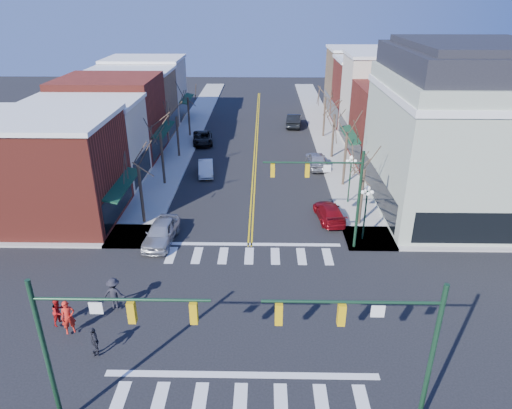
{
  "coord_description": "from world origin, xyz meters",
  "views": [
    {
      "loc": [
        0.96,
        -20.77,
        16.43
      ],
      "look_at": [
        0.43,
        8.59,
        2.8
      ],
      "focal_mm": 32.0,
      "sensor_mm": 36.0,
      "label": 1
    }
  ],
  "objects_px": {
    "lamppost_corner": "(366,204)",
    "pedestrian_dark_a": "(94,341)",
    "pedestrian_red_a": "(68,317)",
    "victorian_corner": "(461,130)",
    "car_left_far": "(203,138)",
    "car_left_near": "(161,232)",
    "pedestrian_dark_b": "(114,293)",
    "car_right_mid": "(316,160)",
    "car_right_near": "(329,212)",
    "lamppost_midblock": "(350,171)",
    "car_left_mid": "(206,168)",
    "pedestrian_red_b": "(58,311)",
    "car_right_far": "(294,120)"
  },
  "relations": [
    {
      "from": "lamppost_midblock",
      "to": "pedestrian_red_a",
      "type": "distance_m",
      "value": 24.31
    },
    {
      "from": "lamppost_midblock",
      "to": "car_left_near",
      "type": "xyz_separation_m",
      "value": [
        -14.6,
        -7.0,
        -2.15
      ]
    },
    {
      "from": "car_right_mid",
      "to": "pedestrian_dark_a",
      "type": "relative_size",
      "value": 3.04
    },
    {
      "from": "lamppost_midblock",
      "to": "car_left_mid",
      "type": "distance_m",
      "value": 14.8
    },
    {
      "from": "car_right_mid",
      "to": "pedestrian_dark_a",
      "type": "xyz_separation_m",
      "value": [
        -13.7,
        -27.4,
        0.12
      ]
    },
    {
      "from": "car_right_mid",
      "to": "car_left_near",
      "type": "bearing_deg",
      "value": 48.75
    },
    {
      "from": "pedestrian_red_b",
      "to": "pedestrian_dark_b",
      "type": "bearing_deg",
      "value": -41.3
    },
    {
      "from": "lamppost_corner",
      "to": "car_left_far",
      "type": "bearing_deg",
      "value": 121.88
    },
    {
      "from": "car_right_mid",
      "to": "pedestrian_dark_b",
      "type": "bearing_deg",
      "value": 57.34
    },
    {
      "from": "car_left_near",
      "to": "victorian_corner",
      "type": "bearing_deg",
      "value": 20.36
    },
    {
      "from": "lamppost_corner",
      "to": "pedestrian_red_b",
      "type": "relative_size",
      "value": 2.76
    },
    {
      "from": "car_left_far",
      "to": "pedestrian_dark_b",
      "type": "bearing_deg",
      "value": -99.38
    },
    {
      "from": "victorian_corner",
      "to": "lamppost_corner",
      "type": "relative_size",
      "value": 3.29
    },
    {
      "from": "victorian_corner",
      "to": "car_right_near",
      "type": "distance_m",
      "value": 12.21
    },
    {
      "from": "car_left_mid",
      "to": "car_right_near",
      "type": "bearing_deg",
      "value": -49.02
    },
    {
      "from": "car_right_near",
      "to": "pedestrian_red_a",
      "type": "distance_m",
      "value": 20.63
    },
    {
      "from": "car_left_near",
      "to": "pedestrian_red_b",
      "type": "height_order",
      "value": "pedestrian_red_b"
    },
    {
      "from": "car_right_near",
      "to": "car_left_near",
      "type": "bearing_deg",
      "value": 10.11
    },
    {
      "from": "car_left_near",
      "to": "car_left_far",
      "type": "bearing_deg",
      "value": 94.51
    },
    {
      "from": "car_left_far",
      "to": "pedestrian_red_b",
      "type": "bearing_deg",
      "value": -103.78
    },
    {
      "from": "car_left_near",
      "to": "car_right_near",
      "type": "bearing_deg",
      "value": 21.52
    },
    {
      "from": "pedestrian_dark_a",
      "to": "pedestrian_dark_b",
      "type": "relative_size",
      "value": 0.82
    },
    {
      "from": "pedestrian_red_b",
      "to": "victorian_corner",
      "type": "bearing_deg",
      "value": -39.33
    },
    {
      "from": "car_left_mid",
      "to": "pedestrian_red_a",
      "type": "distance_m",
      "value": 24.01
    },
    {
      "from": "victorian_corner",
      "to": "car_right_far",
      "type": "height_order",
      "value": "victorian_corner"
    },
    {
      "from": "pedestrian_red_a",
      "to": "pedestrian_dark_a",
      "type": "relative_size",
      "value": 1.23
    },
    {
      "from": "victorian_corner",
      "to": "car_left_mid",
      "type": "height_order",
      "value": "victorian_corner"
    },
    {
      "from": "pedestrian_dark_a",
      "to": "pedestrian_dark_b",
      "type": "distance_m",
      "value": 3.66
    },
    {
      "from": "car_right_near",
      "to": "car_right_mid",
      "type": "height_order",
      "value": "car_right_mid"
    },
    {
      "from": "car_left_mid",
      "to": "car_right_near",
      "type": "height_order",
      "value": "car_left_mid"
    },
    {
      "from": "lamppost_midblock",
      "to": "car_right_near",
      "type": "distance_m",
      "value": 4.38
    },
    {
      "from": "victorian_corner",
      "to": "pedestrian_red_b",
      "type": "height_order",
      "value": "victorian_corner"
    },
    {
      "from": "car_right_near",
      "to": "pedestrian_dark_b",
      "type": "xyz_separation_m",
      "value": [
        -13.59,
        -11.64,
        0.45
      ]
    },
    {
      "from": "lamppost_corner",
      "to": "car_left_near",
      "type": "distance_m",
      "value": 14.77
    },
    {
      "from": "car_right_far",
      "to": "pedestrian_dark_a",
      "type": "xyz_separation_m",
      "value": [
        -12.3,
        -43.38,
        0.08
      ]
    },
    {
      "from": "pedestrian_red_a",
      "to": "pedestrian_red_b",
      "type": "height_order",
      "value": "pedestrian_red_a"
    },
    {
      "from": "pedestrian_dark_a",
      "to": "pedestrian_dark_b",
      "type": "xyz_separation_m",
      "value": [
        -0.09,
        3.65,
        0.17
      ]
    },
    {
      "from": "car_right_far",
      "to": "pedestrian_dark_b",
      "type": "distance_m",
      "value": 41.61
    },
    {
      "from": "lamppost_corner",
      "to": "lamppost_midblock",
      "type": "height_order",
      "value": "same"
    },
    {
      "from": "car_left_near",
      "to": "car_right_near",
      "type": "height_order",
      "value": "car_left_near"
    },
    {
      "from": "victorian_corner",
      "to": "car_right_far",
      "type": "distance_m",
      "value": 28.5
    },
    {
      "from": "victorian_corner",
      "to": "car_left_far",
      "type": "xyz_separation_m",
      "value": [
        -22.9,
        17.48,
        -5.97
      ]
    },
    {
      "from": "car_left_near",
      "to": "pedestrian_red_a",
      "type": "height_order",
      "value": "pedestrian_red_a"
    },
    {
      "from": "car_left_near",
      "to": "pedestrian_dark_a",
      "type": "height_order",
      "value": "pedestrian_dark_a"
    },
    {
      "from": "lamppost_corner",
      "to": "car_left_far",
      "type": "relative_size",
      "value": 0.88
    },
    {
      "from": "car_left_near",
      "to": "car_right_mid",
      "type": "bearing_deg",
      "value": 55.76
    },
    {
      "from": "lamppost_corner",
      "to": "car_right_far",
      "type": "bearing_deg",
      "value": 95.82
    },
    {
      "from": "car_left_near",
      "to": "car_left_mid",
      "type": "xyz_separation_m",
      "value": [
        1.6,
        13.69,
        -0.14
      ]
    },
    {
      "from": "pedestrian_dark_b",
      "to": "pedestrian_red_a",
      "type": "bearing_deg",
      "value": 55.51
    },
    {
      "from": "lamppost_corner",
      "to": "pedestrian_dark_a",
      "type": "xyz_separation_m",
      "value": [
        -15.5,
        -11.95,
        -2.02
      ]
    }
  ]
}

